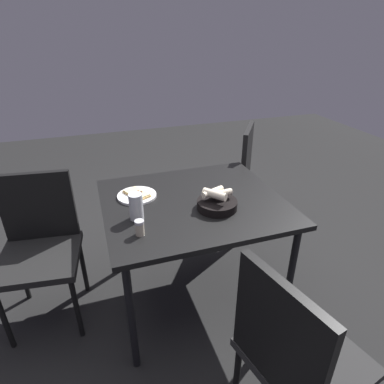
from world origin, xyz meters
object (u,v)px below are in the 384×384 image
Objects in this scene: bread_basket at (217,202)px; pepper_shaker at (140,228)px; chair_near at (232,174)px; chair_far at (39,240)px; dining_table at (193,210)px; beer_glass at (136,208)px; chair_spare at (293,352)px; pizza_plate at (137,195)px.

pepper_shaker is at bearing 104.99° from bread_basket.
chair_near is 1.04× the size of chair_far.
bread_basket is at bearing -75.01° from pepper_shaker.
dining_table is 0.44m from pepper_shaker.
beer_glass is 1.25m from chair_near.
chair_far is 0.99× the size of chair_spare.
bread_basket is at bearing 0.86° from chair_spare.
dining_table is 1.14× the size of chair_spare.
pizza_plate reaches higher than dining_table.
pepper_shaker is 0.73m from chair_far.
pizza_plate is 0.25× the size of chair_near.
pepper_shaker reaches higher than pizza_plate.
chair_near reaches higher than bread_basket.
chair_far is 1.47m from chair_spare.
chair_spare is (-1.05, -0.41, -0.24)m from pizza_plate.
chair_far reaches higher than pepper_shaker.
bread_basket is 1.54× the size of beer_glass.
beer_glass is 0.15m from pepper_shaker.
beer_glass is 1.82× the size of pepper_shaker.
chair_spare is at bearing -158.66° from pizza_plate.
pizza_plate is at bearing 63.75° from dining_table.
pepper_shaker is (-0.25, 0.36, 0.10)m from dining_table.
bread_basket is 0.24× the size of chair_near.
dining_table is 0.38m from beer_glass.
chair_spare is (-0.77, -0.01, -0.26)m from bread_basket.
chair_far is at bearing 72.17° from bread_basket.
dining_table is at bearing -102.12° from chair_far.
dining_table is at bearing -55.36° from pepper_shaker.
chair_far reaches higher than pizza_plate.
chair_far is at bearing 109.01° from chair_near.
pepper_shaker is at bearing 135.13° from chair_near.
pizza_plate is 0.62m from chair_far.
chair_spare is (-0.90, -0.11, -0.16)m from dining_table.
beer_glass is at bearing -4.42° from pepper_shaker.
pizza_plate is (0.15, 0.30, 0.08)m from dining_table.
pepper_shaker is 0.09× the size of chair_near.
pizza_plate is at bearing -7.61° from pepper_shaker.
chair_far is at bearing 77.88° from dining_table.
chair_spare is (-1.09, -0.99, -0.02)m from chair_far.
beer_glass reaches higher than pizza_plate.
dining_table is at bearing -74.56° from beer_glass.
pepper_shaker is 1.35m from chair_near.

